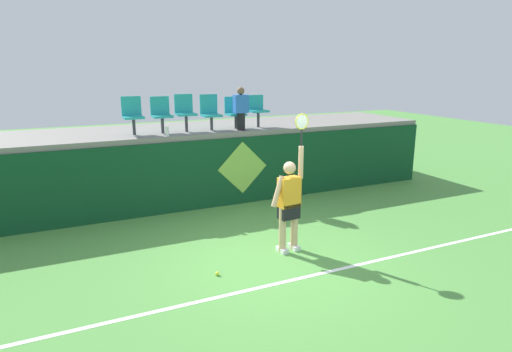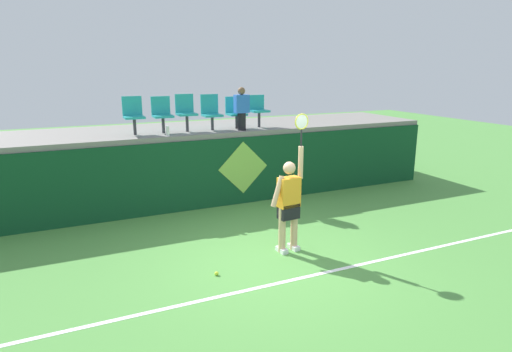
# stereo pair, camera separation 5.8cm
# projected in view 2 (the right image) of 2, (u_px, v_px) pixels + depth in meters

# --- Properties ---
(ground_plane) EXTENTS (40.00, 40.00, 0.00)m
(ground_plane) POSITION_uv_depth(u_px,v_px,m) (272.00, 261.00, 7.53)
(ground_plane) COLOR #519342
(court_back_wall) EXTENTS (12.55, 0.20, 1.63)m
(court_back_wall) POSITION_uv_depth(u_px,v_px,m) (209.00, 173.00, 10.24)
(court_back_wall) COLOR #0F4223
(court_back_wall) RESTS_ON ground_plane
(spectator_platform) EXTENTS (12.55, 2.51, 0.12)m
(spectator_platform) POSITION_uv_depth(u_px,v_px,m) (193.00, 130.00, 11.08)
(spectator_platform) COLOR gray
(spectator_platform) RESTS_ON court_back_wall
(court_baseline_stripe) EXTENTS (11.30, 0.08, 0.01)m
(court_baseline_stripe) POSITION_uv_depth(u_px,v_px,m) (293.00, 280.00, 6.86)
(court_baseline_stripe) COLOR white
(court_baseline_stripe) RESTS_ON ground_plane
(tennis_player) EXTENTS (0.75, 0.30, 2.48)m
(tennis_player) POSITION_uv_depth(u_px,v_px,m) (289.00, 202.00, 7.72)
(tennis_player) COLOR white
(tennis_player) RESTS_ON ground_plane
(tennis_ball) EXTENTS (0.07, 0.07, 0.07)m
(tennis_ball) POSITION_uv_depth(u_px,v_px,m) (217.00, 273.00, 7.00)
(tennis_ball) COLOR #D1E533
(tennis_ball) RESTS_ON ground_plane
(water_bottle) EXTENTS (0.08, 0.08, 0.23)m
(water_bottle) POSITION_uv_depth(u_px,v_px,m) (168.00, 131.00, 9.65)
(water_bottle) COLOR white
(water_bottle) RESTS_ON spectator_platform
(stadium_chair_0) EXTENTS (0.44, 0.42, 0.85)m
(stadium_chair_0) POSITION_uv_depth(u_px,v_px,m) (133.00, 114.00, 9.83)
(stadium_chair_0) COLOR #38383D
(stadium_chair_0) RESTS_ON spectator_platform
(stadium_chair_1) EXTENTS (0.44, 0.42, 0.83)m
(stadium_chair_1) POSITION_uv_depth(u_px,v_px,m) (162.00, 113.00, 10.09)
(stadium_chair_1) COLOR #38383D
(stadium_chair_1) RESTS_ON spectator_platform
(stadium_chair_2) EXTENTS (0.44, 0.42, 0.87)m
(stadium_chair_2) POSITION_uv_depth(u_px,v_px,m) (186.00, 111.00, 10.31)
(stadium_chair_2) COLOR #38383D
(stadium_chair_2) RESTS_ON spectator_platform
(stadium_chair_3) EXTENTS (0.44, 0.42, 0.85)m
(stadium_chair_3) POSITION_uv_depth(u_px,v_px,m) (211.00, 111.00, 10.58)
(stadium_chair_3) COLOR #38383D
(stadium_chair_3) RESTS_ON spectator_platform
(stadium_chair_4) EXTENTS (0.44, 0.42, 0.78)m
(stadium_chair_4) POSITION_uv_depth(u_px,v_px,m) (235.00, 111.00, 10.84)
(stadium_chair_4) COLOR #38383D
(stadium_chair_4) RESTS_ON spectator_platform
(stadium_chair_5) EXTENTS (0.44, 0.42, 0.80)m
(stadium_chair_5) POSITION_uv_depth(u_px,v_px,m) (258.00, 109.00, 11.07)
(stadium_chair_5) COLOR #38383D
(stadium_chair_5) RESTS_ON spectator_platform
(spectator_0) EXTENTS (0.34, 0.20, 1.03)m
(spectator_0) POSITION_uv_depth(u_px,v_px,m) (242.00, 108.00, 10.46)
(spectator_0) COLOR black
(spectator_0) RESTS_ON spectator_platform
(wall_signage_mount) EXTENTS (1.27, 0.01, 1.53)m
(wall_signage_mount) POSITION_uv_depth(u_px,v_px,m) (243.00, 203.00, 10.67)
(wall_signage_mount) COLOR #0F4223
(wall_signage_mount) RESTS_ON ground_plane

